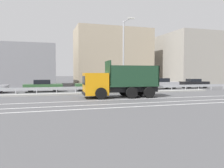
% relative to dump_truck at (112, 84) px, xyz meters
% --- Properties ---
extents(ground_plane, '(320.00, 320.00, 0.00)m').
position_rel_dump_truck_xyz_m(ground_plane, '(0.35, 0.96, -1.23)').
color(ground_plane, '#4C4C4F').
extents(lane_strip_0, '(48.12, 0.16, 0.01)m').
position_rel_dump_truck_xyz_m(lane_strip_0, '(0.87, -1.86, -1.23)').
color(lane_strip_0, silver).
rests_on(lane_strip_0, ground_plane).
extents(lane_strip_1, '(48.12, 0.16, 0.01)m').
position_rel_dump_truck_xyz_m(lane_strip_1, '(0.87, -4.25, -1.23)').
color(lane_strip_1, silver).
rests_on(lane_strip_1, ground_plane).
extents(lane_strip_2, '(48.12, 0.16, 0.01)m').
position_rel_dump_truck_xyz_m(lane_strip_2, '(0.87, -5.88, -1.23)').
color(lane_strip_2, silver).
rests_on(lane_strip_2, ground_plane).
extents(median_island, '(26.47, 1.10, 0.18)m').
position_rel_dump_truck_xyz_m(median_island, '(0.35, 3.85, -1.14)').
color(median_island, gray).
rests_on(median_island, ground_plane).
extents(median_guardrail, '(48.12, 0.09, 0.78)m').
position_rel_dump_truck_xyz_m(median_guardrail, '(0.35, 5.03, -0.66)').
color(median_guardrail, '#9EA0A5').
rests_on(median_guardrail, ground_plane).
extents(dump_truck, '(7.23, 3.06, 3.45)m').
position_rel_dump_truck_xyz_m(dump_truck, '(0.00, 0.00, 0.00)').
color(dump_truck, orange).
rests_on(dump_truck, ground_plane).
extents(median_road_sign, '(0.78, 0.16, 2.62)m').
position_rel_dump_truck_xyz_m(median_road_sign, '(6.58, 3.85, 0.16)').
color(median_road_sign, white).
rests_on(median_road_sign, ground_plane).
extents(street_lamp_1, '(0.70, 2.52, 8.22)m').
position_rel_dump_truck_xyz_m(street_lamp_1, '(2.62, 3.82, 3.39)').
color(street_lamp_1, '#ADADB2').
rests_on(street_lamp_1, ground_plane).
extents(parked_car_2, '(4.63, 1.94, 1.50)m').
position_rel_dump_truck_xyz_m(parked_car_2, '(-6.27, 8.50, -0.48)').
color(parked_car_2, '#335B33').
rests_on(parked_car_2, ground_plane).
extents(parked_car_3, '(3.90, 1.96, 1.43)m').
position_rel_dump_truck_xyz_m(parked_car_3, '(-0.37, 8.46, -0.50)').
color(parked_car_3, '#335B33').
rests_on(parked_car_3, ground_plane).
extents(parked_car_4, '(3.99, 2.09, 1.28)m').
position_rel_dump_truck_xyz_m(parked_car_4, '(4.31, 8.76, -0.58)').
color(parked_car_4, navy).
rests_on(parked_car_4, ground_plane).
extents(parked_car_5, '(4.81, 2.09, 1.58)m').
position_rel_dump_truck_xyz_m(parked_car_5, '(10.28, 8.76, -0.45)').
color(parked_car_5, '#A3A3A8').
rests_on(parked_car_5, ground_plane).
extents(parked_car_6, '(4.39, 2.07, 1.44)m').
position_rel_dump_truck_xyz_m(parked_car_6, '(15.91, 8.71, -0.49)').
color(parked_car_6, black).
rests_on(parked_car_6, ground_plane).
extents(background_building_0, '(12.14, 13.14, 7.02)m').
position_rel_dump_truck_xyz_m(background_building_0, '(-10.42, 22.41, 2.28)').
color(background_building_0, gray).
rests_on(background_building_0, ground_plane).
extents(background_building_1, '(15.82, 8.20, 11.68)m').
position_rel_dump_truck_xyz_m(background_building_1, '(7.99, 25.56, 4.61)').
color(background_building_1, tan).
rests_on(background_building_1, ground_plane).
extents(background_building_2, '(15.24, 14.31, 10.79)m').
position_rel_dump_truck_xyz_m(background_building_2, '(26.55, 22.86, 4.16)').
color(background_building_2, gray).
rests_on(background_building_2, ground_plane).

